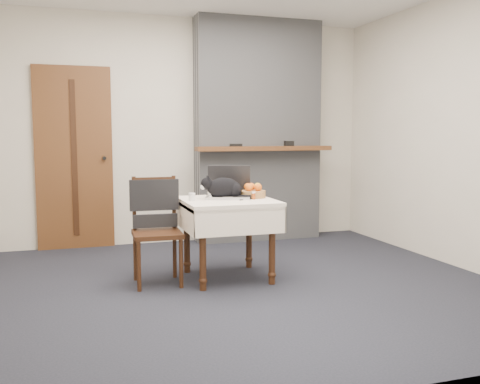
{
  "coord_description": "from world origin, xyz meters",
  "views": [
    {
      "loc": [
        -1.27,
        -4.17,
        1.27
      ],
      "look_at": [
        0.14,
        0.2,
        0.77
      ],
      "focal_mm": 40.0,
      "sensor_mm": 36.0,
      "label": 1
    }
  ],
  "objects_px": {
    "cream_jar": "(192,197)",
    "pill_bottle": "(254,195)",
    "fruit_basket": "(253,192)",
    "chair": "(156,215)",
    "door": "(74,158)",
    "cat": "(224,188)",
    "side_table": "(228,212)",
    "laptop": "(229,190)"
  },
  "relations": [
    {
      "from": "side_table",
      "to": "chair",
      "type": "relative_size",
      "value": 0.86
    },
    {
      "from": "side_table",
      "to": "cream_jar",
      "type": "xyz_separation_m",
      "value": [
        -0.32,
        -0.0,
        0.15
      ]
    },
    {
      "from": "door",
      "to": "pill_bottle",
      "type": "distance_m",
      "value": 2.33
    },
    {
      "from": "door",
      "to": "cat",
      "type": "distance_m",
      "value": 2.09
    },
    {
      "from": "door",
      "to": "side_table",
      "type": "relative_size",
      "value": 2.56
    },
    {
      "from": "fruit_basket",
      "to": "door",
      "type": "bearing_deg",
      "value": 131.68
    },
    {
      "from": "cat",
      "to": "pill_bottle",
      "type": "bearing_deg",
      "value": -24.23
    },
    {
      "from": "side_table",
      "to": "cream_jar",
      "type": "bearing_deg",
      "value": -179.6
    },
    {
      "from": "fruit_basket",
      "to": "side_table",
      "type": "bearing_deg",
      "value": -168.6
    },
    {
      "from": "pill_bottle",
      "to": "chair",
      "type": "relative_size",
      "value": 0.07
    },
    {
      "from": "side_table",
      "to": "cat",
      "type": "bearing_deg",
      "value": 109.8
    },
    {
      "from": "cat",
      "to": "cream_jar",
      "type": "relative_size",
      "value": 6.47
    },
    {
      "from": "pill_bottle",
      "to": "door",
      "type": "bearing_deg",
      "value": 128.85
    },
    {
      "from": "pill_bottle",
      "to": "side_table",
      "type": "bearing_deg",
      "value": 159.74
    },
    {
      "from": "side_table",
      "to": "pill_bottle",
      "type": "height_order",
      "value": "pill_bottle"
    },
    {
      "from": "door",
      "to": "chair",
      "type": "distance_m",
      "value": 1.8
    },
    {
      "from": "laptop",
      "to": "chair",
      "type": "distance_m",
      "value": 0.69
    },
    {
      "from": "cat",
      "to": "fruit_basket",
      "type": "xyz_separation_m",
      "value": [
        0.27,
        0.0,
        -0.04
      ]
    },
    {
      "from": "pill_bottle",
      "to": "cat",
      "type": "bearing_deg",
      "value": 151.45
    },
    {
      "from": "pill_bottle",
      "to": "fruit_basket",
      "type": "bearing_deg",
      "value": 73.42
    },
    {
      "from": "door",
      "to": "cream_jar",
      "type": "relative_size",
      "value": 30.08
    },
    {
      "from": "cream_jar",
      "to": "pill_bottle",
      "type": "distance_m",
      "value": 0.54
    },
    {
      "from": "fruit_basket",
      "to": "chair",
      "type": "relative_size",
      "value": 0.25
    },
    {
      "from": "fruit_basket",
      "to": "cat",
      "type": "bearing_deg",
      "value": -179.07
    },
    {
      "from": "side_table",
      "to": "pill_bottle",
      "type": "relative_size",
      "value": 11.57
    },
    {
      "from": "pill_bottle",
      "to": "chair",
      "type": "bearing_deg",
      "value": 168.35
    },
    {
      "from": "door",
      "to": "cream_jar",
      "type": "height_order",
      "value": "door"
    },
    {
      "from": "door",
      "to": "side_table",
      "type": "bearing_deg",
      "value": -54.27
    },
    {
      "from": "cat",
      "to": "chair",
      "type": "bearing_deg",
      "value": 179.93
    },
    {
      "from": "side_table",
      "to": "cat",
      "type": "distance_m",
      "value": 0.21
    },
    {
      "from": "cream_jar",
      "to": "fruit_basket",
      "type": "xyz_separation_m",
      "value": [
        0.57,
        0.05,
        0.02
      ]
    },
    {
      "from": "laptop",
      "to": "cream_jar",
      "type": "height_order",
      "value": "laptop"
    },
    {
      "from": "door",
      "to": "cat",
      "type": "xyz_separation_m",
      "value": [
        1.23,
        -1.68,
        -0.21
      ]
    },
    {
      "from": "cream_jar",
      "to": "pill_bottle",
      "type": "xyz_separation_m",
      "value": [
        0.53,
        -0.08,
        0.0
      ]
    },
    {
      "from": "cat",
      "to": "laptop",
      "type": "bearing_deg",
      "value": 55.28
    },
    {
      "from": "side_table",
      "to": "cream_jar",
      "type": "distance_m",
      "value": 0.35
    },
    {
      "from": "pill_bottle",
      "to": "fruit_basket",
      "type": "relative_size",
      "value": 0.3
    },
    {
      "from": "fruit_basket",
      "to": "chair",
      "type": "height_order",
      "value": "chair"
    },
    {
      "from": "side_table",
      "to": "chair",
      "type": "xyz_separation_m",
      "value": [
        -0.61,
        0.09,
        -0.01
      ]
    },
    {
      "from": "cream_jar",
      "to": "fruit_basket",
      "type": "distance_m",
      "value": 0.57
    },
    {
      "from": "laptop",
      "to": "cat",
      "type": "bearing_deg",
      "value": -109.53
    },
    {
      "from": "door",
      "to": "chair",
      "type": "xyz_separation_m",
      "value": [
        0.63,
        -1.64,
        -0.42
      ]
    }
  ]
}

